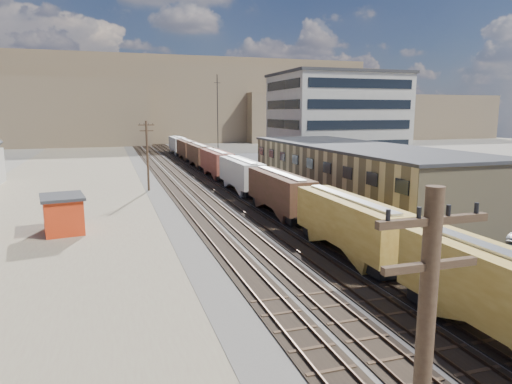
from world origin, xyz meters
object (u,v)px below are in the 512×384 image
object	(u,v)px
maintenance_shed	(63,214)
parked_car_white	(499,228)
parked_car_silver	(497,221)
utility_pole_north	(147,154)
parked_car_blue	(367,177)
freight_train	(227,167)

from	to	relation	value
maintenance_shed	parked_car_white	xyz separation A→B (m)	(37.74, -13.83, -0.98)
maintenance_shed	parked_car_silver	world-z (taller)	maintenance_shed
parked_car_silver	utility_pole_north	bearing A→B (deg)	43.03
maintenance_shed	parked_car_silver	size ratio (longest dim) A/B	0.96
parked_car_blue	utility_pole_north	bearing A→B (deg)	113.90
maintenance_shed	utility_pole_north	bearing A→B (deg)	65.48
freight_train	utility_pole_north	bearing A→B (deg)	-169.17
utility_pole_north	parked_car_white	bearing A→B (deg)	-51.08
parked_car_silver	parked_car_blue	size ratio (longest dim) A/B	1.16
freight_train	parked_car_silver	size ratio (longest dim) A/B	21.29
freight_train	parked_car_silver	distance (m)	39.39
parked_car_white	parked_car_silver	size ratio (longest dim) A/B	0.91
utility_pole_north	parked_car_silver	world-z (taller)	utility_pole_north
maintenance_shed	parked_car_silver	distance (m)	41.45
utility_pole_north	maintenance_shed	xyz separation A→B (m)	(-9.59, -21.03, -3.47)
utility_pole_north	parked_car_silver	bearing A→B (deg)	-47.31
utility_pole_north	parked_car_white	xyz separation A→B (m)	(28.15, -34.86, -4.45)
freight_train	maintenance_shed	distance (m)	32.05
parked_car_white	parked_car_blue	distance (m)	33.90
maintenance_shed	parked_car_blue	bearing A→B (deg)	23.58
parked_car_silver	parked_car_blue	xyz separation A→B (m)	(4.69, 31.07, -0.14)
parked_car_white	parked_car_blue	world-z (taller)	parked_car_white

